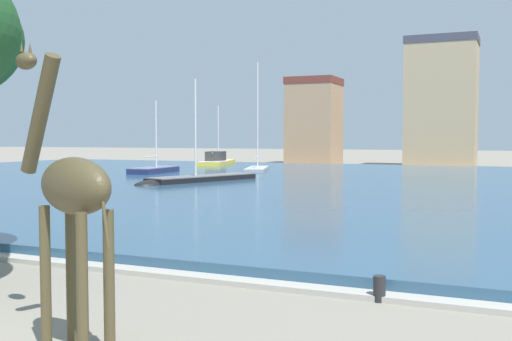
{
  "coord_description": "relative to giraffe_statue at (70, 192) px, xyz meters",
  "views": [
    {
      "loc": [
        7.94,
        -4.52,
        3.14
      ],
      "look_at": [
        1.11,
        11.28,
        2.2
      ],
      "focal_mm": 42.32,
      "sensor_mm": 36.0,
      "label": 1
    }
  ],
  "objects": [
    {
      "name": "townhouse_tall_gabled",
      "position": [
        -16.07,
        61.03,
        2.7
      ],
      "size": [
        5.69,
        5.57,
        10.1
      ],
      "color": "tan",
      "rests_on": "ground"
    },
    {
      "name": "sailboat_yellow",
      "position": [
        -22.71,
        49.23,
        -1.82
      ],
      "size": [
        4.31,
        9.15,
        6.45
      ],
      "color": "gold",
      "rests_on": "ground"
    },
    {
      "name": "sailboat_black",
      "position": [
        -12.88,
        26.44,
        -1.99
      ],
      "size": [
        4.64,
        9.33,
        6.82
      ],
      "color": "black",
      "rests_on": "ground"
    },
    {
      "name": "harbor_water",
      "position": [
        -2.08,
        30.28,
        -2.2
      ],
      "size": [
        90.14,
        50.63,
        0.35
      ],
      "primitive_type": "cube",
      "color": "#2D5170",
      "rests_on": "ground"
    },
    {
      "name": "sailboat_grey",
      "position": [
        -14.39,
        40.34,
        -1.98
      ],
      "size": [
        3.62,
        7.19,
        9.51
      ],
      "color": "#939399",
      "rests_on": "ground"
    },
    {
      "name": "mooring_bollard",
      "position": [
        3.5,
        4.56,
        -2.12
      ],
      "size": [
        0.24,
        0.24,
        0.5
      ],
      "primitive_type": "cylinder",
      "color": "#232326",
      "rests_on": "ground"
    },
    {
      "name": "giraffe_statue",
      "position": [
        0.0,
        0.0,
        0.0
      ],
      "size": [
        2.57,
        1.38,
        4.64
      ],
      "color": "#4C4228",
      "rests_on": "ground"
    },
    {
      "name": "townhouse_wide_warehouse",
      "position": [
        -1.62,
        60.16,
        4.52
      ],
      "size": [
        7.3,
        5.36,
        13.74
      ],
      "color": "tan",
      "rests_on": "ground"
    },
    {
      "name": "sailboat_navy",
      "position": [
        -20.47,
        34.13,
        -1.95
      ],
      "size": [
        2.21,
        6.05,
        6.06
      ],
      "color": "navy",
      "rests_on": "ground"
    },
    {
      "name": "quay_edge_coping",
      "position": [
        -2.08,
        4.71,
        -2.31
      ],
      "size": [
        90.14,
        0.5,
        0.12
      ],
      "primitive_type": "cube",
      "color": "#ADA89E",
      "rests_on": "ground"
    }
  ]
}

